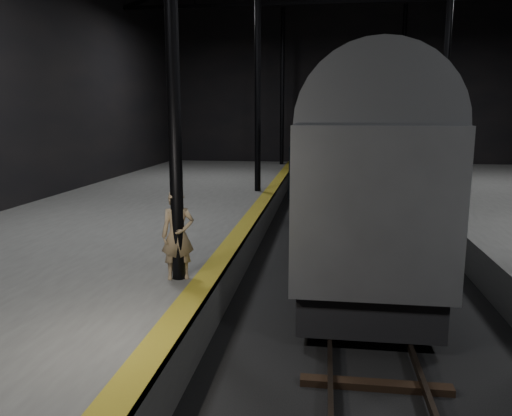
# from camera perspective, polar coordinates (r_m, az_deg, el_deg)

# --- Properties ---
(ground) EXTENTS (44.00, 44.00, 0.00)m
(ground) POSITION_cam_1_polar(r_m,az_deg,el_deg) (14.18, 11.21, -7.25)
(ground) COLOR black
(ground) RESTS_ON ground
(platform_left) EXTENTS (9.00, 43.80, 1.00)m
(platform_left) POSITION_cam_1_polar(r_m,az_deg,el_deg) (15.49, -17.69, -4.09)
(platform_left) COLOR #4F4F4C
(platform_left) RESTS_ON ground
(tactile_strip) EXTENTS (0.50, 43.80, 0.01)m
(tactile_strip) POSITION_cam_1_polar(r_m,az_deg,el_deg) (14.08, -1.98, -2.92)
(tactile_strip) COLOR olive
(tactile_strip) RESTS_ON platform_left
(track) EXTENTS (2.40, 43.00, 0.24)m
(track) POSITION_cam_1_polar(r_m,az_deg,el_deg) (14.16, 11.22, -6.98)
(track) COLOR #3F3328
(track) RESTS_ON ground
(train) EXTENTS (3.05, 20.37, 5.45)m
(train) POSITION_cam_1_polar(r_m,az_deg,el_deg) (18.68, 10.69, 6.57)
(train) COLOR gray
(train) RESTS_ON ground
(woman) EXTENTS (0.77, 0.62, 1.82)m
(woman) POSITION_cam_1_polar(r_m,az_deg,el_deg) (10.20, -8.93, -3.07)
(woman) COLOR #9C835F
(woman) RESTS_ON platform_left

